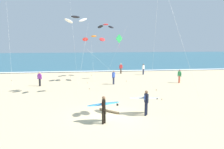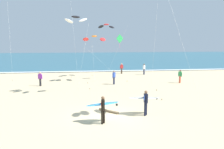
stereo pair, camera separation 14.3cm
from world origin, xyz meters
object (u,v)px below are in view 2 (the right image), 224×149
Objects in this scene: surfer_lead at (145,100)px; kite_arc_scarlet_extra at (106,26)px; bystander_green_top at (180,76)px; bystander_purple_top at (40,79)px; kite_arc_charcoal_near at (76,19)px; kite_diamond_emerald_distant at (119,40)px; surfer_trailing at (103,106)px; driftwood_log at (109,111)px; kite_arc_amber_outer at (94,38)px; bystander_blue_top at (114,77)px; bystander_white_top at (144,69)px; bystander_red_top at (122,68)px.

kite_arc_scarlet_extra reaches higher than surfer_lead.
bystander_purple_top is at bearing 179.52° from bystander_green_top.
kite_arc_charcoal_near reaches higher than bystander_purple_top.
kite_arc_charcoal_near reaches higher than kite_diamond_emerald_distant.
kite_diamond_emerald_distant is at bearing 55.27° from kite_arc_charcoal_near.
surfer_trailing reaches higher than bystander_purple_top.
bystander_purple_top is 0.98× the size of driftwood_log.
bystander_blue_top is (2.09, -2.54, -4.44)m from kite_arc_amber_outer.
bystander_purple_top is (-8.90, 11.06, -0.23)m from surfer_lead.
kite_arc_scarlet_extra is at bearing 62.38° from kite_arc_amber_outer.
driftwood_log is (-2.38, 0.83, -0.97)m from surfer_lead.
kite_arc_scarlet_extra is (-1.35, 2.49, 1.90)m from kite_diamond_emerald_distant.
kite_diamond_emerald_distant reaches higher than bystander_white_top.
kite_arc_charcoal_near reaches higher than bystander_blue_top.
bystander_blue_top is 8.23m from bystander_purple_top.
kite_arc_amber_outer is 4.29m from kite_arc_scarlet_extra.
driftwood_log is at bearing -57.51° from bystander_purple_top.
bystander_white_top is at bearing 75.30° from surfer_lead.
kite_arc_charcoal_near is 13.92m from bystander_green_top.
kite_arc_amber_outer is at bearing -126.61° from bystander_red_top.
surfer_lead is 1.32× the size of bystander_blue_top.
bystander_green_top is at bearing 50.04° from surfer_trailing.
bystander_white_top is (5.69, 1.03, -6.13)m from kite_arc_scarlet_extra.
surfer_trailing is 1.31× the size of bystander_white_top.
bystander_green_top is at bearing 17.46° from kite_arc_charcoal_near.
kite_arc_scarlet_extra is 17.71m from driftwood_log.
kite_arc_amber_outer is 11.23m from bystander_green_top.
bystander_red_top is at bearing 85.28° from surfer_lead.
bystander_blue_top is at bearing -105.13° from bystander_red_top.
bystander_blue_top is (0.26, -6.04, -6.13)m from kite_arc_scarlet_extra.
kite_arc_scarlet_extra is 4.48× the size of driftwood_log.
kite_arc_charcoal_near is 9.61m from driftwood_log.
surfer_lead is at bearing -91.63° from kite_diamond_emerald_distant.
kite_arc_amber_outer is 3.53× the size of bystander_blue_top.
kite_arc_amber_outer is 0.77× the size of kite_arc_scarlet_extra.
surfer_trailing is 21.16m from bystander_red_top.
surfer_lead is at bearing 22.03° from surfer_trailing.
bystander_green_top is (2.45, -7.19, 0.00)m from bystander_white_top.
bystander_white_top is 18.72m from driftwood_log.
kite_diamond_emerald_distant is 3.65× the size of bystander_blue_top.
kite_arc_charcoal_near reaches higher than bystander_red_top.
surfer_lead reaches higher than bystander_purple_top.
bystander_blue_top is at bearing -87.50° from kite_arc_scarlet_extra.
surfer_trailing is 1.28× the size of driftwood_log.
bystander_white_top is 15.36m from bystander_purple_top.
bystander_purple_top is (-7.96, -6.02, -6.13)m from kite_arc_scarlet_extra.
kite_arc_amber_outer is 3.53× the size of bystander_red_top.
kite_arc_scarlet_extra reaches higher than bystander_purple_top.
kite_arc_scarlet_extra reaches higher than kite_diamond_emerald_distant.
driftwood_log is (-7.13, -17.29, -0.73)m from bystander_white_top.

